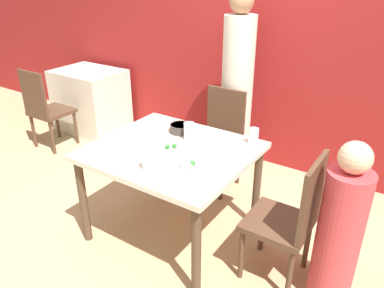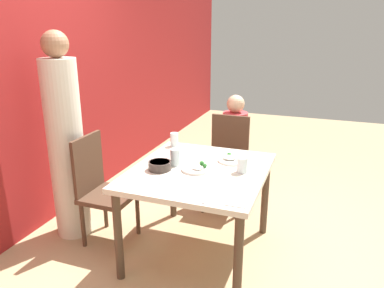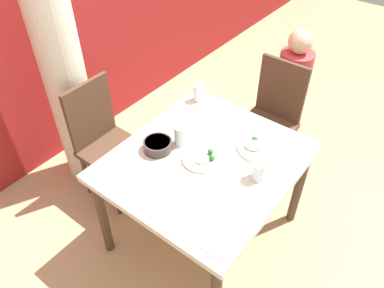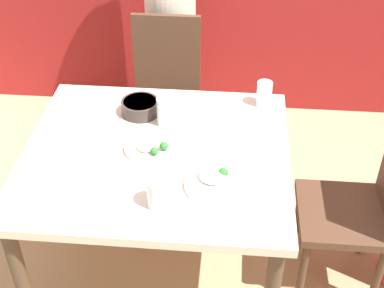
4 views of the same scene
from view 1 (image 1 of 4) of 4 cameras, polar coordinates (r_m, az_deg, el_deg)
ground_plane at (r=3.06m, az=-2.84°, el=-13.07°), size 10.00×10.00×0.00m
wall_back at (r=3.76m, az=11.08°, el=16.65°), size 10.00×0.06×2.70m
dining_table at (r=2.70m, az=-3.14°, el=-2.39°), size 1.11×0.99×0.73m
chair_adult_spot at (r=3.44m, az=4.16°, el=1.09°), size 0.40×0.40×0.91m
chair_child_spot at (r=2.46m, az=14.73°, el=-10.80°), size 0.40×0.40×0.91m
person_adult at (r=3.58m, az=6.84°, el=7.75°), size 0.29×0.29×1.73m
person_child at (r=2.40m, az=21.55°, el=-12.41°), size 0.26×0.26×1.08m
bowl_curry at (r=2.91m, az=-1.74°, el=2.44°), size 0.17×0.17×0.06m
plate_rice_adult at (r=2.68m, az=-3.46°, el=-0.24°), size 0.22×0.22×0.05m
plate_rice_child at (r=2.39m, az=-0.95°, el=-3.51°), size 0.23×0.23×0.06m
glass_water_tall at (r=2.74m, az=9.35°, el=1.17°), size 0.07×0.07×0.12m
glass_water_short at (r=2.39m, az=-6.67°, el=-2.59°), size 0.08×0.08×0.12m
glass_water_center at (r=2.77m, az=-0.45°, el=1.96°), size 0.08×0.08×0.13m
napkin_folded at (r=2.67m, az=-15.80°, el=-1.54°), size 0.14×0.14×0.01m
fork_steel at (r=2.91m, az=-5.96°, el=1.61°), size 0.17×0.09×0.01m
spoon_steel at (r=2.80m, az=-12.78°, el=0.14°), size 0.18×0.06×0.01m
background_table at (r=4.86m, az=-15.14°, el=6.42°), size 0.80×0.62×0.76m
chair_background at (r=4.45m, az=-21.45°, el=5.17°), size 0.40×0.40×0.91m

